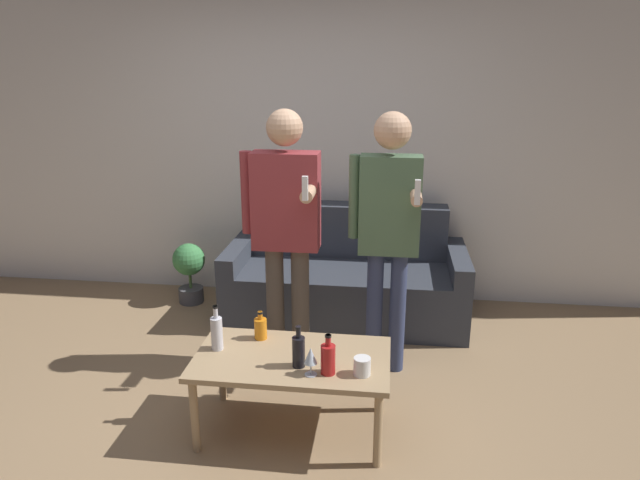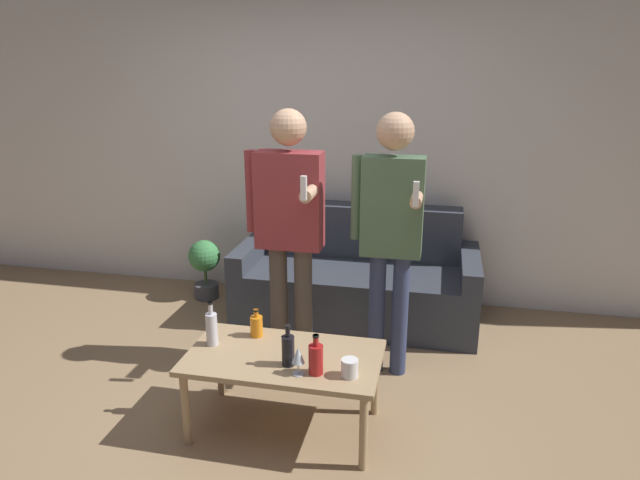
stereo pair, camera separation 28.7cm
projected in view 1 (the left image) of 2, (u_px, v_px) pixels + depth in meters
The scene contains 13 objects.
ground_plane at pixel (254, 432), 3.18m from camera, with size 16.00×16.00×0.00m, color #997A56.
wall_back at pixel (307, 140), 4.73m from camera, with size 8.00×0.06×2.70m.
couch at pixel (346, 279), 4.57m from camera, with size 1.87×0.82×0.87m.
coffee_table at pixel (292, 365), 3.08m from camera, with size 1.05×0.59×0.46m.
bottle_orange at pixel (260, 328), 3.25m from camera, with size 0.07×0.07×0.17m.
bottle_green at pixel (217, 332), 3.12m from camera, with size 0.07×0.07×0.26m.
bottle_dark at pixel (299, 351), 2.95m from camera, with size 0.07×0.07×0.23m.
bottle_yellow at pixel (328, 358), 2.88m from camera, with size 0.08×0.08×0.22m.
wine_glass_near at pixel (311, 357), 2.86m from camera, with size 0.07×0.07×0.15m.
cup_on_table at pixel (362, 366), 2.88m from camera, with size 0.09×0.09×0.09m.
person_standing_left at pixel (285, 220), 3.63m from camera, with size 0.50×0.44×1.71m.
person_standing_right at pixel (388, 222), 3.54m from camera, with size 0.44×0.42×1.70m.
potted_plant at pixel (189, 267), 4.80m from camera, with size 0.27×0.27×0.52m.
Camera 1 is at (0.70, -2.64, 1.98)m, focal length 32.00 mm.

